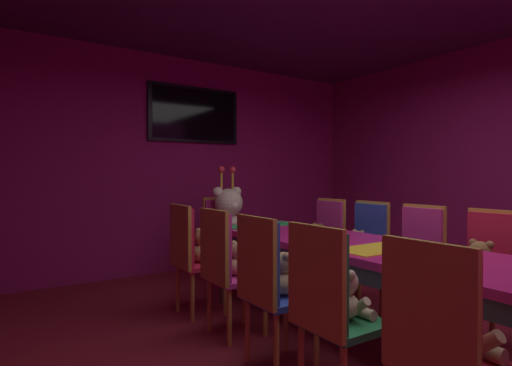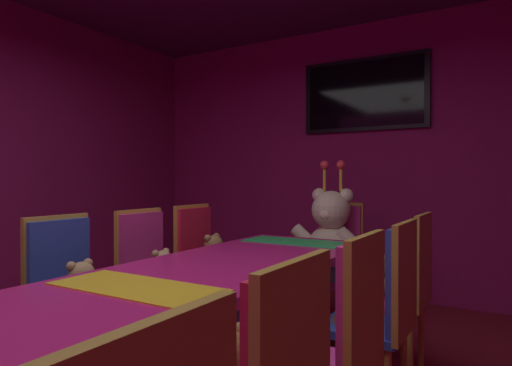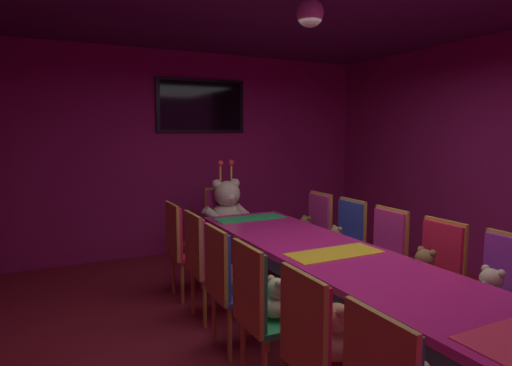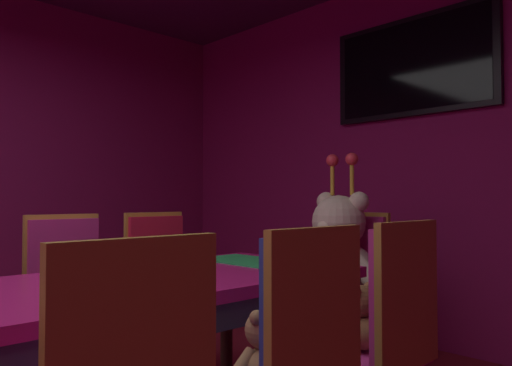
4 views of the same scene
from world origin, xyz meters
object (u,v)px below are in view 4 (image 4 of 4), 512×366
object	(u,v)px
chair_left_5	(160,275)
chair_right_5	(390,322)
teddy_right_4	(263,353)
teddy_right_5	(358,321)
teddy_left_5	(174,279)
wall_tv	(412,66)
teddy_left_4	(79,295)
chair_right_4	(296,354)
chair_left_4	(68,287)
throne_chair	(354,275)
king_teddy_bear	(338,253)

from	to	relation	value
chair_left_5	chair_right_5	world-z (taller)	same
teddy_right_4	teddy_right_5	xyz separation A→B (m)	(-0.02, 0.56, 0.01)
teddy_left_5	wall_tv	distance (m)	2.30
teddy_left_4	chair_right_5	size ratio (longest dim) A/B	0.29
teddy_left_4	teddy_left_5	bearing A→B (deg)	91.59
chair_left_5	chair_right_4	distance (m)	1.74
chair_left_4	chair_left_5	bearing A→B (deg)	91.84
chair_right_4	teddy_left_5	bearing A→B (deg)	-21.53
teddy_left_5	teddy_right_4	bearing A→B (deg)	-23.55
teddy_right_4	throne_chair	world-z (taller)	throne_chair
chair_left_4	teddy_left_4	xyz separation A→B (m)	(0.14, 0.00, -0.02)
chair_left_5	throne_chair	bearing A→B (deg)	47.19
chair_right_4	teddy_right_5	world-z (taller)	chair_right_4
teddy_left_5	king_teddy_bear	size ratio (longest dim) A/B	0.36
teddy_left_4	teddy_left_5	xyz separation A→B (m)	(-0.02, 0.60, 0.02)
teddy_right_5	teddy_left_5	bearing A→B (deg)	-1.25
teddy_left_5	throne_chair	bearing A→B (deg)	52.67
chair_left_4	chair_right_5	size ratio (longest dim) A/B	1.00
chair_right_5	teddy_right_5	world-z (taller)	chair_right_5
chair_left_4	chair_right_5	world-z (taller)	same
chair_right_4	teddy_right_4	world-z (taller)	chair_right_4
king_teddy_bear	wall_tv	size ratio (longest dim) A/B	0.70
chair_left_4	chair_right_4	distance (m)	1.62
chair_left_5	teddy_left_4	bearing A→B (deg)	-74.83
teddy_right_5	throne_chair	distance (m)	1.13
chair_left_4	king_teddy_bear	bearing A→B (deg)	58.59
wall_tv	chair_right_4	bearing A→B (deg)	-69.88
teddy_right_4	king_teddy_bear	world-z (taller)	king_teddy_bear
teddy_left_4	throne_chair	bearing A→B (deg)	66.01
king_teddy_bear	wall_tv	bearing A→B (deg)	180.00
teddy_right_4	throne_chair	size ratio (longest dim) A/B	0.28
chair_right_4	king_teddy_bear	xyz separation A→B (m)	(-0.82, 1.31, 0.15)
teddy_right_5	chair_right_5	bearing A→B (deg)	180.00
teddy_left_4	teddy_left_5	distance (m)	0.60
chair_left_5	chair_right_5	distance (m)	1.62
chair_left_4	chair_left_5	distance (m)	0.60
teddy_right_5	wall_tv	size ratio (longest dim) A/B	0.22
wall_tv	teddy_right_4	bearing A→B (deg)	-73.16
throne_chair	teddy_left_5	bearing A→B (deg)	-37.33
teddy_left_4	chair_right_4	distance (m)	1.48
king_teddy_bear	chair_left_5	bearing A→B (deg)	-48.85
teddy_right_4	king_teddy_bear	size ratio (longest dim) A/B	0.31
teddy_left_5	teddy_right_4	world-z (taller)	teddy_left_5
chair_left_5	teddy_left_5	world-z (taller)	chair_left_5
teddy_left_5	king_teddy_bear	bearing A→B (deg)	46.70
chair_left_5	teddy_left_5	bearing A→B (deg)	-0.00
king_teddy_bear	chair_right_5	bearing A→B (deg)	46.90
chair_left_4	teddy_right_4	world-z (taller)	chair_left_4
chair_right_5	king_teddy_bear	xyz separation A→B (m)	(-0.80, 0.75, 0.15)
throne_chair	king_teddy_bear	size ratio (longest dim) A/B	1.11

